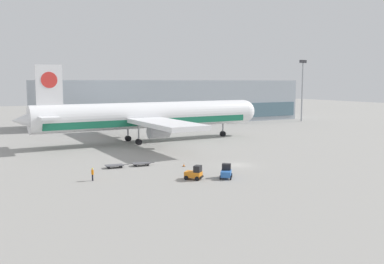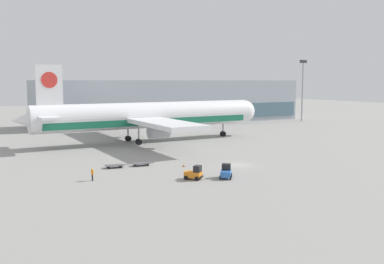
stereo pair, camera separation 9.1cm
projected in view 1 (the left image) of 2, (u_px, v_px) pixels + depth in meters
The scene contains 10 objects.
ground_plane at pixel (237, 165), 70.33m from camera, with size 400.00×400.00×0.00m, color gray.
terminal_building at pixel (174, 102), 142.31m from camera, with size 90.00×18.20×14.00m.
light_mast at pixel (302, 86), 145.95m from camera, with size 2.80×0.50×20.90m.
airplane_main at pixel (147, 116), 96.25m from camera, with size 58.06×48.08×17.00m.
baggage_tug_foreground at pixel (194, 173), 59.84m from camera, with size 2.69×2.78×2.00m.
baggage_tug_mid at pixel (226, 172), 60.66m from camera, with size 2.65×2.80×2.00m.
baggage_dolly_lead at pixel (114, 165), 67.87m from camera, with size 3.77×1.86×0.48m.
baggage_dolly_second at pixel (141, 163), 69.57m from camera, with size 3.77×1.86×0.48m.
ground_crew_near at pixel (92, 173), 59.03m from camera, with size 0.25×0.57×1.81m.
traffic_cone_near at pixel (184, 165), 69.02m from camera, with size 0.40×0.40×0.55m.
Camera 1 is at (-39.84, -57.06, 13.67)m, focal length 40.00 mm.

